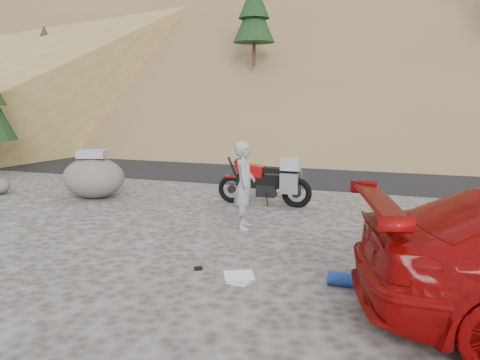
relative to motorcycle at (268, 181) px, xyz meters
name	(u,v)px	position (x,y,z in m)	size (l,w,h in m)	color
ground	(237,242)	(0.26, -3.15, -0.63)	(140.00, 140.00, 0.00)	#3C3937
road	(317,172)	(0.26, 5.85, -0.63)	(120.00, 7.00, 0.05)	black
hillside	(375,10)	(0.21, 37.72, 10.45)	(120.00, 73.00, 46.72)	brown
motorcycle	(268,181)	(0.00, 0.00, 0.00)	(2.47, 0.74, 1.47)	black
man	(244,228)	(0.10, -2.23, -0.63)	(0.67, 0.44, 1.85)	#949499
boulder	(94,177)	(-4.78, -0.64, -0.06)	(1.84, 1.61, 1.30)	#504A45
gear_white_cloth	(239,275)	(0.86, -4.79, -0.62)	(0.46, 0.41, 0.02)	white
gear_blue_mat	(346,279)	(2.46, -4.67, -0.52)	(0.21, 0.21, 0.52)	navy
gear_bottle	(371,288)	(2.84, -4.90, -0.52)	(0.08, 0.08, 0.22)	navy
gear_glove_b	(198,268)	(0.15, -4.76, -0.61)	(0.13, 0.09, 0.04)	black
gear_blue_cloth	(239,282)	(0.94, -5.06, -0.62)	(0.32, 0.24, 0.01)	#9BC4EF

